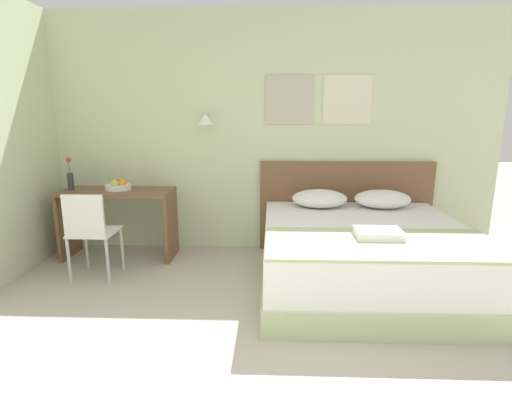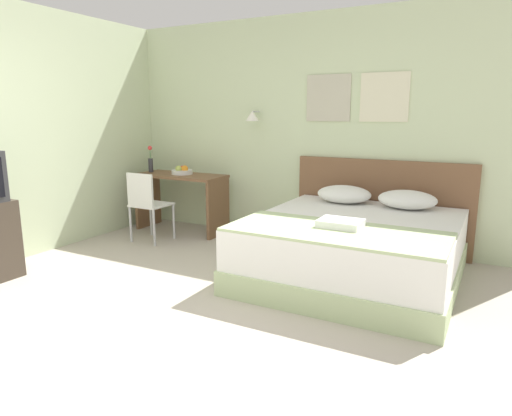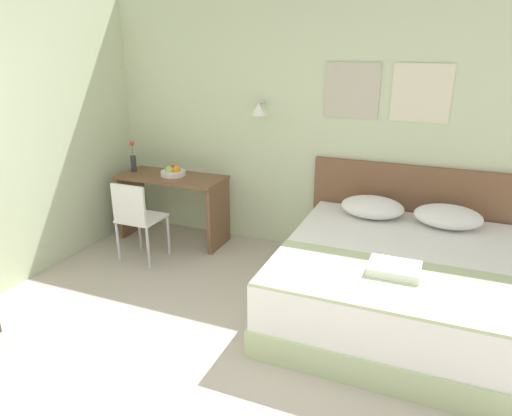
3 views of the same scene
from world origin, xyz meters
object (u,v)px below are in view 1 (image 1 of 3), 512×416
Objects in this scene: throw_blanket at (383,244)px; desk at (118,211)px; fruit_bowl at (118,186)px; flower_vase at (70,177)px; folded_towel_near_foot at (378,233)px; pillow_left at (320,198)px; pillow_right at (382,199)px; headboard at (345,206)px; bed at (364,256)px; desk_chair at (90,229)px.

desk is (-2.51, 1.24, -0.06)m from throw_blanket.
flower_vase is at bearing -178.04° from fruit_bowl.
folded_towel_near_foot is 1.02× the size of flower_vase.
pillow_left is at bearing 106.26° from folded_towel_near_foot.
fruit_bowl is at bearing 153.35° from throw_blanket.
headboard is at bearing 137.35° from pillow_right.
throw_blanket is 3.27m from flower_vase.
flower_vase is (-3.01, 0.67, 0.61)m from bed.
throw_blanket is (0.33, -1.28, -0.08)m from pillow_left.
pillow_left reaches higher than folded_towel_near_foot.
desk_chair reaches higher than pillow_left.
pillow_right is at bearing -42.65° from headboard.
throw_blanket is 1.50× the size of desk.
throw_blanket is at bearing -22.36° from flower_vase.
headboard is 0.48m from pillow_left.
bed is at bearing 90.04° from folded_towel_near_foot.
folded_towel_near_foot is (0.00, 0.14, 0.04)m from throw_blanket.
headboard reaches higher than fruit_bowl.
desk reaches higher than folded_towel_near_foot.
headboard is at bearing 90.01° from folded_towel_near_foot.
bed is 2.64m from fruit_bowl.
flower_vase is (-0.46, 0.63, 0.39)m from desk_chair.
bed is 5.61× the size of flower_vase.
bed is 3.37× the size of pillow_left.
pillow_right is at bearing 0.74° from flower_vase.
headboard is at bearing 21.16° from desk_chair.
pillow_right reaches higher than desk.
headboard reaches higher than pillow_left.
pillow_left is 0.33× the size of throw_blanket.
throw_blanket is (0.00, -0.57, 0.30)m from bed.
pillow_right is (0.33, -0.31, 0.15)m from headboard.
bed is 2.33× the size of desk_chair.
pillow_left is at bearing 104.57° from throw_blanket.
fruit_bowl is at bearing -179.47° from pillow_right.
desk_chair is 3.13× the size of fruit_bowl.
folded_towel_near_foot is at bearing -89.96° from bed.
headboard is 2.31× the size of desk_chair.
throw_blanket is at bearing -13.33° from desk_chair.
throw_blanket is 4.99× the size of folded_towel_near_foot.
pillow_left is at bearing 0.69° from fruit_bowl.
desk is (-2.18, -0.04, -0.14)m from pillow_left.
desk is 0.27m from fruit_bowl.
desk_chair is (-2.54, 0.03, 0.22)m from bed.
desk_chair is at bearing 166.67° from throw_blanket.
desk_chair is at bearing -158.84° from headboard.
desk is (-2.51, 0.67, 0.24)m from bed.
desk_chair is at bearing -162.95° from pillow_left.
pillow_left is 2.32m from desk_chair.
fruit_bowl is (0.04, 0.65, 0.29)m from desk_chair.
flower_vase is at bearing 159.93° from folded_towel_near_foot.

